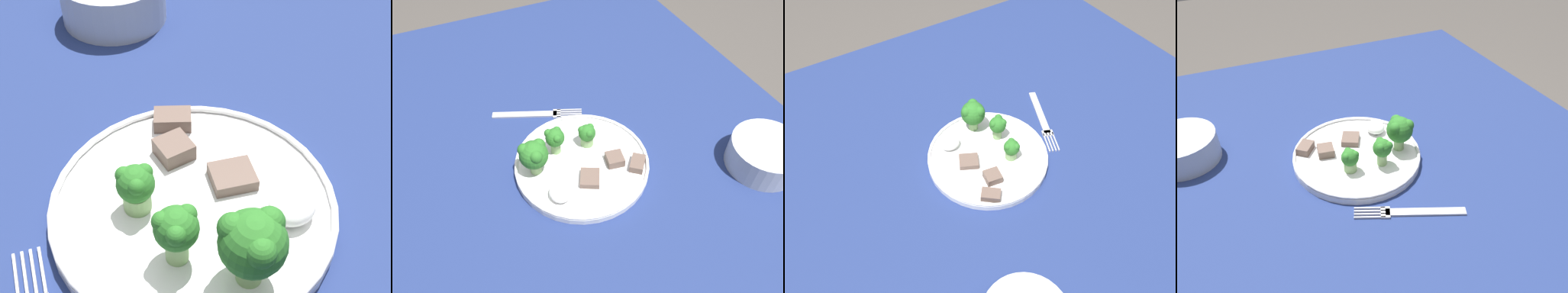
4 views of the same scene
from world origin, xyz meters
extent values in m
cube|color=navy|center=(0.00, 0.00, 0.76)|extent=(1.12, 0.97, 0.03)
cylinder|color=brown|center=(0.50, -0.42, 0.37)|extent=(0.06, 0.06, 0.74)
cylinder|color=brown|center=(0.50, 0.42, 0.37)|extent=(0.06, 0.06, 0.74)
cylinder|color=white|center=(0.05, 0.03, 0.78)|extent=(0.24, 0.24, 0.01)
torus|color=white|center=(0.05, 0.03, 0.79)|extent=(0.24, 0.24, 0.01)
cube|color=#B2B2B7|center=(-0.12, -0.03, 0.78)|extent=(0.07, 0.13, 0.00)
cube|color=#B2B2B7|center=(-0.10, 0.04, 0.78)|extent=(0.03, 0.02, 0.00)
cube|color=#B2B2B7|center=(-0.08, 0.06, 0.78)|extent=(0.02, 0.05, 0.00)
cube|color=#B2B2B7|center=(-0.08, 0.06, 0.78)|extent=(0.02, 0.05, 0.00)
cube|color=#B2B2B7|center=(-0.09, 0.06, 0.78)|extent=(0.02, 0.05, 0.00)
cube|color=#B2B2B7|center=(-0.10, 0.06, 0.78)|extent=(0.02, 0.05, 0.00)
cylinder|color=#B7BCC6|center=(0.19, 0.33, 0.80)|extent=(0.13, 0.13, 0.05)
cylinder|color=white|center=(0.19, 0.33, 0.80)|extent=(0.11, 0.11, 0.04)
cylinder|color=#7FA866|center=(0.01, -0.01, 0.80)|extent=(0.02, 0.02, 0.03)
sphere|color=#286B23|center=(0.01, -0.01, 0.82)|extent=(0.04, 0.04, 0.04)
sphere|color=#286B23|center=(0.02, -0.01, 0.83)|extent=(0.02, 0.02, 0.02)
sphere|color=#286B23|center=(0.00, 0.00, 0.83)|extent=(0.02, 0.02, 0.02)
sphere|color=#286B23|center=(0.00, -0.02, 0.83)|extent=(0.02, 0.02, 0.02)
cylinder|color=#7FA866|center=(0.04, -0.06, 0.80)|extent=(0.02, 0.02, 0.03)
sphere|color=#286B23|center=(0.04, -0.06, 0.83)|extent=(0.05, 0.05, 0.05)
sphere|color=#286B23|center=(0.05, -0.06, 0.84)|extent=(0.02, 0.02, 0.02)
sphere|color=#286B23|center=(0.03, -0.04, 0.84)|extent=(0.02, 0.02, 0.02)
sphere|color=#286B23|center=(0.03, -0.07, 0.84)|extent=(0.02, 0.02, 0.02)
cylinder|color=#7FA866|center=(0.01, 0.05, 0.80)|extent=(0.02, 0.02, 0.02)
sphere|color=#286B23|center=(0.01, 0.05, 0.82)|extent=(0.03, 0.03, 0.03)
sphere|color=#286B23|center=(0.02, 0.05, 0.82)|extent=(0.01, 0.01, 0.01)
sphere|color=#286B23|center=(0.01, 0.06, 0.82)|extent=(0.01, 0.01, 0.01)
sphere|color=#286B23|center=(0.01, 0.04, 0.82)|extent=(0.01, 0.01, 0.01)
cube|color=brown|center=(0.10, 0.02, 0.79)|extent=(0.05, 0.05, 0.01)
cube|color=brown|center=(0.10, 0.11, 0.79)|extent=(0.04, 0.04, 0.01)
cube|color=brown|center=(0.08, 0.08, 0.79)|extent=(0.04, 0.03, 0.02)
ellipsoid|color=white|center=(0.11, -0.04, 0.80)|extent=(0.04, 0.04, 0.02)
camera|label=1|loc=(-0.14, -0.20, 1.15)|focal=50.00mm
camera|label=2|loc=(0.46, -0.15, 1.32)|focal=35.00mm
camera|label=3|loc=(0.33, 0.43, 1.38)|focal=35.00mm
camera|label=4|loc=(-0.48, 0.23, 1.25)|focal=35.00mm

